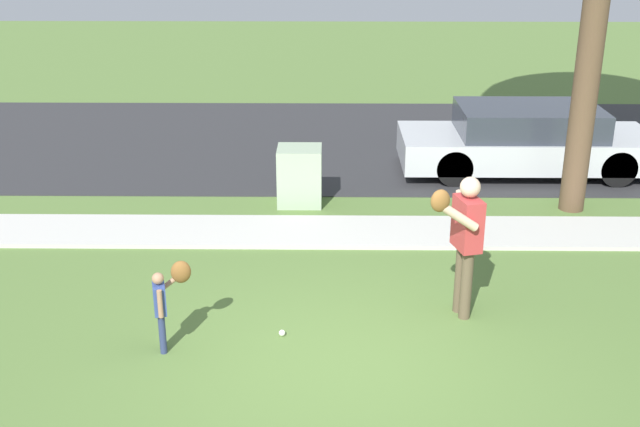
{
  "coord_description": "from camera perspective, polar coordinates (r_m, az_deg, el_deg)",
  "views": [
    {
      "loc": [
        -0.1,
        -7.27,
        4.56
      ],
      "look_at": [
        -0.21,
        1.87,
        1.0
      ],
      "focal_mm": 43.9,
      "sensor_mm": 36.0,
      "label": 1
    }
  ],
  "objects": [
    {
      "name": "person_adult",
      "position": [
        9.19,
        10.46,
        -1.42
      ],
      "size": [
        0.68,
        0.77,
        1.74
      ],
      "rotation": [
        0.0,
        0.0,
        -2.89
      ],
      "color": "brown",
      "rests_on": "ground"
    },
    {
      "name": "road_surface",
      "position": [
        16.51,
        1.01,
        5.29
      ],
      "size": [
        36.0,
        6.8,
        0.02
      ],
      "primitive_type": "cube",
      "color": "#2D2D30",
      "rests_on": "ground"
    },
    {
      "name": "baseball",
      "position": [
        9.06,
        -2.78,
        -8.69
      ],
      "size": [
        0.07,
        0.07,
        0.07
      ],
      "primitive_type": "sphere",
      "color": "white",
      "rests_on": "ground"
    },
    {
      "name": "utility_cabinet",
      "position": [
        12.84,
        -1.49,
        2.76
      ],
      "size": [
        0.72,
        0.65,
        0.96
      ],
      "primitive_type": "cube",
      "color": "#9EB293",
      "rests_on": "ground"
    },
    {
      "name": "ground_plane",
      "position": [
        11.69,
        1.13,
        -1.67
      ],
      "size": [
        48.0,
        48.0,
        0.0
      ],
      "primitive_type": "plane",
      "color": "#567538"
    },
    {
      "name": "person_child",
      "position": [
        8.69,
        -11.11,
        -5.88
      ],
      "size": [
        0.43,
        0.46,
        1.0
      ],
      "rotation": [
        0.0,
        0.0,
        0.25
      ],
      "color": "navy",
      "rests_on": "ground"
    },
    {
      "name": "sidewalk_strip",
      "position": [
        11.78,
        1.13,
        -1.34
      ],
      "size": [
        36.0,
        1.2,
        0.06
      ],
      "primitive_type": "cube",
      "color": "beige",
      "rests_on": "ground"
    },
    {
      "name": "parked_sedan_silver",
      "position": [
        14.85,
        14.84,
        5.2
      ],
      "size": [
        4.6,
        1.8,
        1.23
      ],
      "color": "silver",
      "rests_on": "road_surface"
    }
  ]
}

